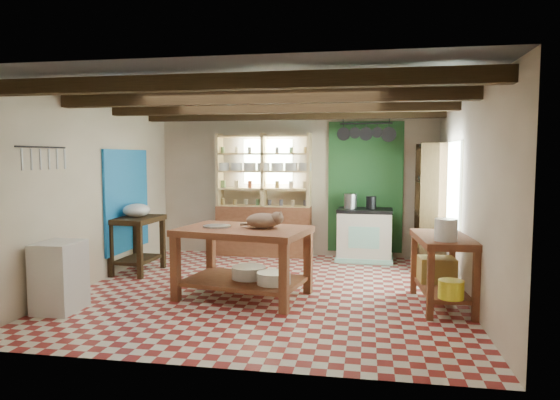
% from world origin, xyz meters
% --- Properties ---
extents(floor, '(5.00, 5.00, 0.02)m').
position_xyz_m(floor, '(0.00, 0.00, -0.01)').
color(floor, maroon).
rests_on(floor, ground).
extents(ceiling, '(5.00, 5.00, 0.02)m').
position_xyz_m(ceiling, '(0.00, 0.00, 2.60)').
color(ceiling, '#3F4044').
rests_on(ceiling, wall_back).
extents(wall_back, '(5.00, 0.04, 2.60)m').
position_xyz_m(wall_back, '(0.00, 2.50, 1.30)').
color(wall_back, beige).
rests_on(wall_back, floor).
extents(wall_front, '(5.00, 0.04, 2.60)m').
position_xyz_m(wall_front, '(0.00, -2.50, 1.30)').
color(wall_front, beige).
rests_on(wall_front, floor).
extents(wall_left, '(0.04, 5.00, 2.60)m').
position_xyz_m(wall_left, '(-2.50, 0.00, 1.30)').
color(wall_left, beige).
rests_on(wall_left, floor).
extents(wall_right, '(0.04, 5.00, 2.60)m').
position_xyz_m(wall_right, '(2.50, 0.00, 1.30)').
color(wall_right, beige).
rests_on(wall_right, floor).
extents(ceiling_beams, '(5.00, 3.80, 0.15)m').
position_xyz_m(ceiling_beams, '(0.00, 0.00, 2.48)').
color(ceiling_beams, black).
rests_on(ceiling_beams, ceiling).
extents(blue_wall_patch, '(0.04, 1.40, 1.60)m').
position_xyz_m(blue_wall_patch, '(-2.47, 0.90, 1.10)').
color(blue_wall_patch, '#1767AE').
rests_on(blue_wall_patch, wall_left).
extents(green_wall_patch, '(1.30, 0.04, 2.30)m').
position_xyz_m(green_wall_patch, '(1.25, 2.47, 1.25)').
color(green_wall_patch, '#205225').
rests_on(green_wall_patch, wall_back).
extents(window_back, '(0.90, 0.02, 0.80)m').
position_xyz_m(window_back, '(-0.50, 2.48, 1.70)').
color(window_back, silver).
rests_on(window_back, wall_back).
extents(window_right, '(0.02, 1.30, 1.20)m').
position_xyz_m(window_right, '(2.48, 1.00, 1.40)').
color(window_right, silver).
rests_on(window_right, wall_right).
extents(utensil_rail, '(0.06, 0.90, 0.28)m').
position_xyz_m(utensil_rail, '(-2.44, -1.20, 1.78)').
color(utensil_rail, black).
rests_on(utensil_rail, wall_left).
extents(pot_rack, '(0.86, 0.12, 0.36)m').
position_xyz_m(pot_rack, '(1.25, 2.05, 2.18)').
color(pot_rack, black).
rests_on(pot_rack, ceiling).
extents(shelving_unit, '(1.70, 0.34, 2.20)m').
position_xyz_m(shelving_unit, '(-0.55, 2.31, 1.10)').
color(shelving_unit, '#DABA7E').
rests_on(shelving_unit, floor).
extents(tall_rack, '(0.40, 0.86, 2.00)m').
position_xyz_m(tall_rack, '(2.28, 1.80, 1.00)').
color(tall_rack, black).
rests_on(tall_rack, floor).
extents(work_table, '(1.74, 1.33, 0.89)m').
position_xyz_m(work_table, '(-0.25, -0.37, 0.45)').
color(work_table, brown).
rests_on(work_table, floor).
extents(stove, '(0.95, 0.66, 0.90)m').
position_xyz_m(stove, '(1.25, 2.15, 0.45)').
color(stove, beige).
rests_on(stove, floor).
extents(prep_table, '(0.63, 0.88, 0.87)m').
position_xyz_m(prep_table, '(-2.20, 0.68, 0.43)').
color(prep_table, black).
rests_on(prep_table, floor).
extents(white_cabinet, '(0.46, 0.55, 0.81)m').
position_xyz_m(white_cabinet, '(-2.22, -1.29, 0.40)').
color(white_cabinet, silver).
rests_on(white_cabinet, floor).
extents(right_counter, '(0.68, 1.23, 0.85)m').
position_xyz_m(right_counter, '(2.18, -0.34, 0.43)').
color(right_counter, brown).
rests_on(right_counter, floor).
extents(cat, '(0.43, 0.33, 0.19)m').
position_xyz_m(cat, '(0.00, -0.36, 0.99)').
color(cat, '#8C6A51').
rests_on(cat, work_table).
extents(steel_tray, '(0.41, 0.41, 0.02)m').
position_xyz_m(steel_tray, '(-0.61, -0.35, 0.90)').
color(steel_tray, '#93949A').
rests_on(steel_tray, work_table).
extents(basin_large, '(0.51, 0.51, 0.15)m').
position_xyz_m(basin_large, '(-0.19, -0.33, 0.31)').
color(basin_large, silver).
rests_on(basin_large, work_table).
extents(basin_small, '(0.48, 0.48, 0.14)m').
position_xyz_m(basin_small, '(0.17, -0.55, 0.31)').
color(basin_small, silver).
rests_on(basin_small, work_table).
extents(kettle_left, '(0.23, 0.23, 0.25)m').
position_xyz_m(kettle_left, '(1.00, 2.16, 1.03)').
color(kettle_left, '#93949A').
rests_on(kettle_left, stove).
extents(kettle_right, '(0.18, 0.18, 0.22)m').
position_xyz_m(kettle_right, '(1.35, 2.15, 1.01)').
color(kettle_right, black).
rests_on(kettle_right, stove).
extents(enamel_bowl, '(0.43, 0.43, 0.21)m').
position_xyz_m(enamel_bowl, '(-2.20, 0.68, 0.97)').
color(enamel_bowl, silver).
rests_on(enamel_bowl, prep_table).
extents(white_bucket, '(0.27, 0.27, 0.25)m').
position_xyz_m(white_bucket, '(2.16, -0.69, 0.98)').
color(white_bucket, silver).
rests_on(white_bucket, right_counter).
extents(wicker_basket, '(0.46, 0.38, 0.31)m').
position_xyz_m(wicker_basket, '(2.16, -0.04, 0.38)').
color(wicker_basket, '#AD9045').
rests_on(wicker_basket, right_counter).
extents(yellow_tub, '(0.30, 0.30, 0.20)m').
position_xyz_m(yellow_tub, '(2.21, -0.79, 0.33)').
color(yellow_tub, '#FCF62A').
rests_on(yellow_tub, right_counter).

